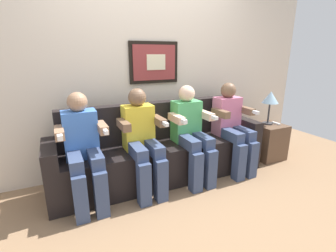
{
  "coord_description": "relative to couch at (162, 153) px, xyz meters",
  "views": [
    {
      "loc": [
        -1.09,
        -2.17,
        1.46
      ],
      "look_at": [
        0.0,
        0.15,
        0.7
      ],
      "focal_mm": 26.31,
      "sensor_mm": 36.0,
      "label": 1
    }
  ],
  "objects": [
    {
      "name": "couch",
      "position": [
        0.0,
        0.0,
        0.0
      ],
      "size": [
        2.53,
        0.58,
        0.9
      ],
      "color": "black",
      "rests_on": "ground_plane"
    },
    {
      "name": "person_rightmost",
      "position": [
        0.89,
        -0.17,
        0.29
      ],
      "size": [
        0.46,
        0.56,
        1.11
      ],
      "color": "pink",
      "rests_on": "ground_plane"
    },
    {
      "name": "side_table_right",
      "position": [
        1.61,
        -0.11,
        -0.06
      ],
      "size": [
        0.4,
        0.4,
        0.5
      ],
      "color": "brown",
      "rests_on": "ground_plane"
    },
    {
      "name": "back_wall_assembly",
      "position": [
        0.0,
        0.44,
        0.99
      ],
      "size": [
        4.93,
        0.1,
        2.6
      ],
      "color": "beige",
      "rests_on": "ground_plane"
    },
    {
      "name": "person_left_center",
      "position": [
        -0.3,
        -0.17,
        0.29
      ],
      "size": [
        0.46,
        0.56,
        1.11
      ],
      "color": "yellow",
      "rests_on": "ground_plane"
    },
    {
      "name": "person_right_center",
      "position": [
        0.3,
        -0.17,
        0.29
      ],
      "size": [
        0.46,
        0.56,
        1.11
      ],
      "color": "#4CB266",
      "rests_on": "ground_plane"
    },
    {
      "name": "ground_plane",
      "position": [
        0.0,
        -0.33,
        -0.31
      ],
      "size": [
        6.4,
        6.4,
        0.0
      ],
      "primitive_type": "plane",
      "color": "#8C6B4C"
    },
    {
      "name": "table_lamp",
      "position": [
        1.61,
        -0.07,
        0.55
      ],
      "size": [
        0.22,
        0.22,
        0.46
      ],
      "color": "#333338",
      "rests_on": "side_table_right"
    },
    {
      "name": "person_leftmost",
      "position": [
        -0.89,
        -0.17,
        0.29
      ],
      "size": [
        0.46,
        0.56,
        1.11
      ],
      "color": "#3F72CC",
      "rests_on": "ground_plane"
    },
    {
      "name": "spare_remote_on_table",
      "position": [
        1.71,
        -0.13,
        0.2
      ],
      "size": [
        0.04,
        0.13,
        0.02
      ],
      "primitive_type": "cube",
      "color": "white",
      "rests_on": "side_table_right"
    }
  ]
}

